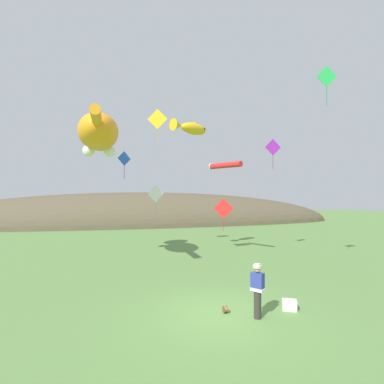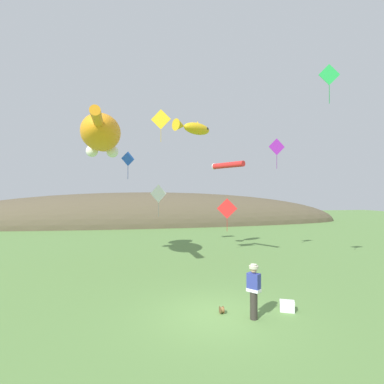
{
  "view_description": "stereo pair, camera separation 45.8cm",
  "coord_description": "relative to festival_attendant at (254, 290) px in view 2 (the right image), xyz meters",
  "views": [
    {
      "loc": [
        -3.39,
        -9.5,
        4.01
      ],
      "look_at": [
        0.0,
        4.0,
        4.16
      ],
      "focal_mm": 28.0,
      "sensor_mm": 36.0,
      "label": 1
    },
    {
      "loc": [
        -2.94,
        -9.61,
        4.01
      ],
      "look_at": [
        0.0,
        4.0,
        4.16
      ],
      "focal_mm": 28.0,
      "sensor_mm": 36.0,
      "label": 2
    }
  ],
  "objects": [
    {
      "name": "kite_giant_cat",
      "position": [
        -5.47,
        8.81,
        6.53
      ],
      "size": [
        2.27,
        7.66,
        2.32
      ],
      "color": "orange"
    },
    {
      "name": "kite_fish_windsock",
      "position": [
        0.28,
        10.35,
        7.54
      ],
      "size": [
        2.94,
        2.15,
        0.9
      ],
      "color": "gold"
    },
    {
      "name": "festival_attendant",
      "position": [
        0.0,
        0.0,
        0.0
      ],
      "size": [
        0.46,
        0.49,
        1.77
      ],
      "color": "#332D28",
      "rests_on": "ground"
    },
    {
      "name": "picnic_cooler",
      "position": [
        1.39,
        0.36,
        -0.77
      ],
      "size": [
        0.58,
        0.51,
        0.36
      ],
      "color": "white",
      "rests_on": "ground"
    },
    {
      "name": "distant_hill_ridge",
      "position": [
        -1.06,
        32.74,
        -0.95
      ],
      "size": [
        57.73,
        12.29,
        8.79
      ],
      "color": "brown",
      "rests_on": "ground"
    },
    {
      "name": "kite_tube_streamer",
      "position": [
        2.19,
        8.91,
        4.95
      ],
      "size": [
        1.55,
        2.38,
        0.44
      ],
      "color": "red"
    },
    {
      "name": "kite_diamond_gold",
      "position": [
        -1.7,
        11.96,
        8.39
      ],
      "size": [
        1.36,
        0.47,
        2.33
      ],
      "color": "yellow"
    },
    {
      "name": "ground_plane",
      "position": [
        -1.06,
        0.55,
        -0.95
      ],
      "size": [
        120.0,
        120.0,
        0.0
      ],
      "primitive_type": "plane",
      "color": "#5B8442"
    },
    {
      "name": "kite_spool",
      "position": [
        -0.87,
        0.67,
        -0.83
      ],
      "size": [
        0.13,
        0.24,
        0.24
      ],
      "color": "olive",
      "rests_on": "ground"
    },
    {
      "name": "kite_diamond_violet",
      "position": [
        5.81,
        9.34,
        6.29
      ],
      "size": [
        1.14,
        0.08,
        2.04
      ],
      "color": "purple"
    },
    {
      "name": "kite_diamond_blue",
      "position": [
        -3.97,
        12.23,
        5.57
      ],
      "size": [
        0.9,
        0.51,
        1.93
      ],
      "color": "blue"
    },
    {
      "name": "kite_diamond_red",
      "position": [
        3.0,
        11.4,
        2.08
      ],
      "size": [
        1.35,
        0.62,
        2.37
      ],
      "color": "red"
    },
    {
      "name": "kite_diamond_white",
      "position": [
        -2.07,
        10.04,
        3.14
      ],
      "size": [
        1.08,
        0.48,
        2.07
      ],
      "color": "white"
    },
    {
      "name": "kite_diamond_green",
      "position": [
        5.65,
        3.77,
        8.94
      ],
      "size": [
        1.02,
        0.27,
        1.95
      ],
      "color": "green"
    }
  ]
}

